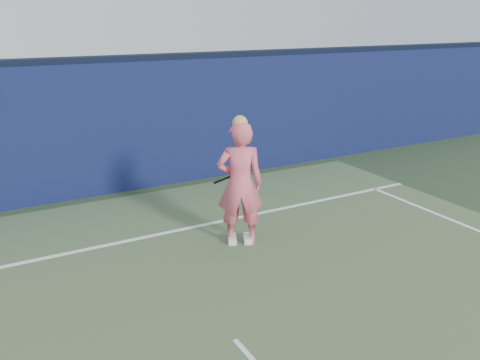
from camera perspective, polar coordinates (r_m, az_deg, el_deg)
backstop_wall at (r=10.03m, az=-15.78°, el=5.47°), size 24.00×0.40×2.50m
wall_cap at (r=9.85m, az=-16.43°, el=12.87°), size 24.00×0.42×0.10m
player at (r=7.49m, az=-0.00°, el=-0.38°), size 0.81×0.70×1.96m
racket at (r=7.95m, az=-0.29°, el=0.63°), size 0.57×0.14×0.30m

